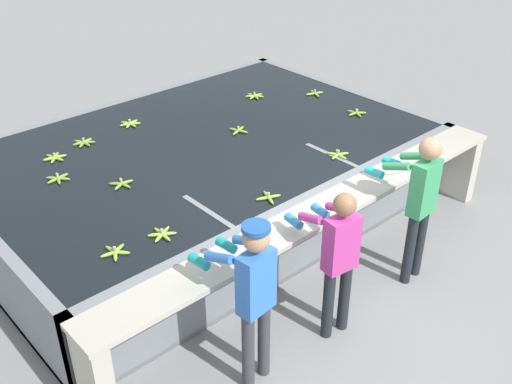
{
  "coord_description": "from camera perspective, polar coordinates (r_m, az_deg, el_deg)",
  "views": [
    {
      "loc": [
        -3.98,
        -3.14,
        4.17
      ],
      "look_at": [
        0.0,
        1.28,
        0.66
      ],
      "focal_mm": 42.0,
      "sensor_mm": 36.0,
      "label": 1
    }
  ],
  "objects": [
    {
      "name": "banana_bunch_floating_12",
      "position": [
        6.24,
        1.18,
        -0.51
      ],
      "size": [
        0.27,
        0.27,
        0.08
      ],
      "color": "#7FAD33",
      "rests_on": "wash_tank"
    },
    {
      "name": "knife_0",
      "position": [
        6.83,
        12.01,
        1.68
      ],
      "size": [
        0.32,
        0.2,
        0.02
      ],
      "color": "silver",
      "rests_on": "work_ledge"
    },
    {
      "name": "worker_0",
      "position": [
        4.95,
        -0.28,
        -9.31
      ],
      "size": [
        0.45,
        0.73,
        1.65
      ],
      "color": "#38383D",
      "rests_on": "ground"
    },
    {
      "name": "banana_bunch_floating_13",
      "position": [
        8.08,
        -11.92,
        6.41
      ],
      "size": [
        0.28,
        0.28,
        0.08
      ],
      "color": "#93BC3D",
      "rests_on": "wash_tank"
    },
    {
      "name": "banana_bunch_floating_8",
      "position": [
        6.94,
        -18.34,
        1.25
      ],
      "size": [
        0.28,
        0.28,
        0.08
      ],
      "color": "#75A333",
      "rests_on": "wash_tank"
    },
    {
      "name": "banana_bunch_floating_6",
      "position": [
        6.64,
        -12.69,
        0.78
      ],
      "size": [
        0.27,
        0.28,
        0.08
      ],
      "color": "#75A333",
      "rests_on": "wash_tank"
    },
    {
      "name": "worker_1",
      "position": [
        5.52,
        7.79,
        -5.72
      ],
      "size": [
        0.47,
        0.73,
        1.56
      ],
      "color": "#1E2328",
      "rests_on": "ground"
    },
    {
      "name": "banana_bunch_floating_7",
      "position": [
        8.94,
        5.62,
        9.34
      ],
      "size": [
        0.27,
        0.27,
        0.08
      ],
      "color": "#8CB738",
      "rests_on": "wash_tank"
    },
    {
      "name": "banana_bunch_floating_0",
      "position": [
        8.81,
        -0.15,
        9.15
      ],
      "size": [
        0.28,
        0.28,
        0.08
      ],
      "color": "#8CB738",
      "rests_on": "wash_tank"
    },
    {
      "name": "ground_plane",
      "position": [
        6.57,
        7.57,
        -9.17
      ],
      "size": [
        80.0,
        80.0,
        0.0
      ],
      "primitive_type": "plane",
      "color": "gray",
      "rests_on": "ground"
    },
    {
      "name": "wash_tank",
      "position": [
        7.71,
        -5.17,
        1.68
      ],
      "size": [
        5.58,
        3.74,
        0.94
      ],
      "color": "gray",
      "rests_on": "ground"
    },
    {
      "name": "banana_bunch_floating_11",
      "position": [
        7.16,
        7.82,
        3.56
      ],
      "size": [
        0.28,
        0.27,
        0.08
      ],
      "color": "#93BC3D",
      "rests_on": "wash_tank"
    },
    {
      "name": "banana_bunch_floating_4",
      "position": [
        8.34,
        9.52,
        7.46
      ],
      "size": [
        0.27,
        0.28,
        0.08
      ],
      "color": "#7FAD33",
      "rests_on": "wash_tank"
    },
    {
      "name": "banana_bunch_floating_5",
      "position": [
        5.58,
        -13.27,
        -5.59
      ],
      "size": [
        0.28,
        0.27,
        0.08
      ],
      "color": "#93BC3D",
      "rests_on": "wash_tank"
    },
    {
      "name": "banana_bunch_floating_10",
      "position": [
        7.71,
        -1.69,
        5.89
      ],
      "size": [
        0.27,
        0.27,
        0.08
      ],
      "color": "#7FAD33",
      "rests_on": "wash_tank"
    },
    {
      "name": "banana_bunch_floating_3",
      "position": [
        7.41,
        -18.62,
        3.13
      ],
      "size": [
        0.28,
        0.28,
        0.08
      ],
      "color": "#93BC3D",
      "rests_on": "wash_tank"
    },
    {
      "name": "work_ledge",
      "position": [
        6.27,
        6.45,
        -3.39
      ],
      "size": [
        5.58,
        0.45,
        0.94
      ],
      "color": "#B7B2A3",
      "rests_on": "ground"
    },
    {
      "name": "worker_2",
      "position": [
        6.34,
        15.31,
        -0.44
      ],
      "size": [
        0.43,
        0.72,
        1.69
      ],
      "color": "#1E2328",
      "rests_on": "ground"
    },
    {
      "name": "banana_bunch_floating_1",
      "position": [
        5.74,
        -8.93,
        -3.99
      ],
      "size": [
        0.26,
        0.28,
        0.08
      ],
      "color": "#93BC3D",
      "rests_on": "wash_tank"
    },
    {
      "name": "banana_bunch_floating_9",
      "position": [
        7.69,
        -16.09,
        4.57
      ],
      "size": [
        0.28,
        0.28,
        0.08
      ],
      "color": "#75A333",
      "rests_on": "wash_tank"
    }
  ]
}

